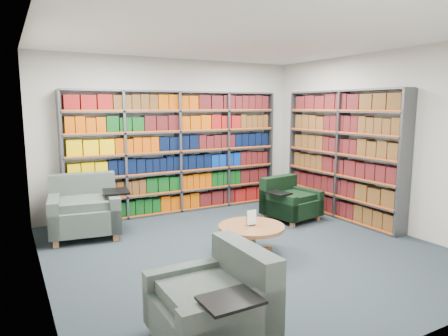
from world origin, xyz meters
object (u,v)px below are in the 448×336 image
chair_teal_left (84,211)px  chair_green_right (288,202)px  chair_teal_front (219,305)px  coffee_table (251,232)px

chair_teal_left → chair_green_right: 3.36m
chair_teal_front → coffee_table: (1.28, 1.50, 0.01)m
chair_teal_front → coffee_table: 1.97m
chair_green_right → chair_teal_front: (-2.79, -2.68, 0.03)m
chair_green_right → chair_teal_front: chair_teal_front is taller
chair_green_right → chair_teal_front: 3.87m
chair_teal_left → chair_teal_front: bearing=-82.5°
coffee_table → chair_teal_front: bearing=-130.5°
chair_teal_left → chair_teal_front: chair_teal_left is taller
coffee_table → chair_teal_left: bearing=130.9°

